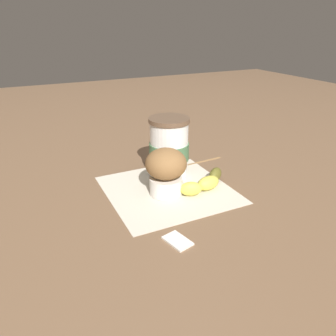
{
  "coord_description": "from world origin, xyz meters",
  "views": [
    {
      "loc": [
        0.58,
        -0.28,
        0.35
      ],
      "look_at": [
        0.0,
        0.0,
        0.05
      ],
      "focal_mm": 35.0,
      "sensor_mm": 36.0,
      "label": 1
    }
  ],
  "objects_px": {
    "sugar_packet": "(178,240)",
    "coffee_cup": "(169,148)",
    "muffin": "(166,170)",
    "banana": "(205,182)"
  },
  "relations": [
    {
      "from": "sugar_packet",
      "to": "coffee_cup",
      "type": "bearing_deg",
      "value": 157.04
    },
    {
      "from": "muffin",
      "to": "banana",
      "type": "relative_size",
      "value": 0.73
    },
    {
      "from": "coffee_cup",
      "to": "sugar_packet",
      "type": "relative_size",
      "value": 2.85
    },
    {
      "from": "sugar_packet",
      "to": "muffin",
      "type": "bearing_deg",
      "value": 160.94
    },
    {
      "from": "coffee_cup",
      "to": "sugar_packet",
      "type": "distance_m",
      "value": 0.27
    },
    {
      "from": "coffee_cup",
      "to": "muffin",
      "type": "bearing_deg",
      "value": -30.1
    },
    {
      "from": "muffin",
      "to": "banana",
      "type": "bearing_deg",
      "value": 77.25
    },
    {
      "from": "coffee_cup",
      "to": "sugar_packet",
      "type": "xyz_separation_m",
      "value": [
        0.25,
        -0.1,
        -0.07
      ]
    },
    {
      "from": "banana",
      "to": "coffee_cup",
      "type": "bearing_deg",
      "value": -158.24
    },
    {
      "from": "coffee_cup",
      "to": "sugar_packet",
      "type": "bearing_deg",
      "value": -22.96
    }
  ]
}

